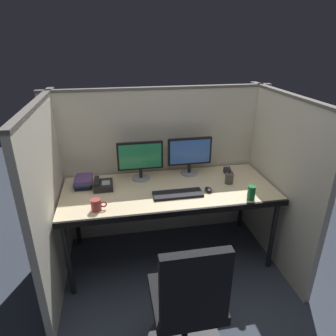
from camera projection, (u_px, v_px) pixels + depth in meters
ground_plane at (175, 275)px, 2.75m from camera, size 8.00×8.00×0.00m
cubicle_partition_rear at (161, 164)px, 3.10m from camera, size 2.21×0.06×1.57m
cubicle_partition_left at (51, 199)px, 2.45m from camera, size 0.06×1.41×1.57m
cubicle_partition_right at (277, 179)px, 2.78m from camera, size 0.06×1.41×1.57m
desk at (169, 194)px, 2.73m from camera, size 1.90×0.80×0.74m
office_chair at (187, 315)px, 1.93m from camera, size 0.52×0.52×0.97m
monitor_left at (140, 158)px, 2.82m from camera, size 0.43×0.17×0.37m
monitor_right at (190, 153)px, 2.93m from camera, size 0.43×0.17×0.37m
keyboard_main at (178, 194)px, 2.60m from camera, size 0.43×0.15×0.02m
computer_mouse at (208, 190)px, 2.67m from camera, size 0.06×0.10×0.04m
coffee_mug at (96, 205)px, 2.37m from camera, size 0.13×0.08×0.09m
soda_can at (251, 193)px, 2.52m from camera, size 0.07×0.07×0.12m
book_stack at (83, 181)px, 2.75m from camera, size 0.17×0.23×0.09m
pen_cup at (229, 178)px, 2.80m from camera, size 0.08×0.08×0.17m
desk_phone at (103, 185)px, 2.71m from camera, size 0.17×0.19×0.09m
red_stapler at (228, 172)px, 2.98m from camera, size 0.04×0.15×0.06m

